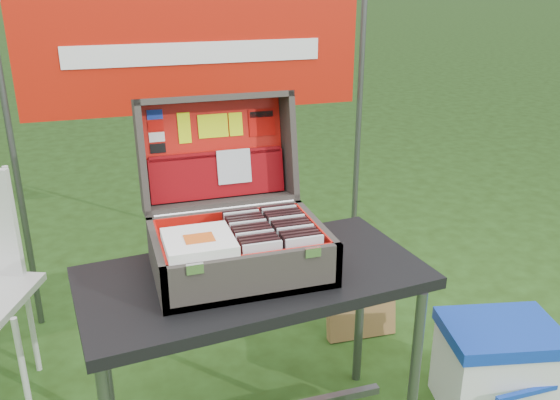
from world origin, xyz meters
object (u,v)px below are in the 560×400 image
object	(u,v)px
table	(255,362)
cooler	(496,368)
cardboard_box	(361,302)
suitcase	(234,192)

from	to	relation	value
table	cooler	xyz separation A→B (m)	(0.95, -0.11, -0.16)
table	cardboard_box	world-z (taller)	table
suitcase	cooler	bearing A→B (deg)	-10.49
table	suitcase	xyz separation A→B (m)	(-0.04, 0.08, 0.62)
cardboard_box	suitcase	bearing A→B (deg)	-144.94
suitcase	cooler	xyz separation A→B (m)	(0.99, -0.18, -0.79)
suitcase	cooler	world-z (taller)	suitcase
cooler	cardboard_box	size ratio (longest dim) A/B	1.23
table	cooler	bearing A→B (deg)	-12.19
cooler	cardboard_box	xyz separation A→B (m)	(-0.29, 0.64, -0.02)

